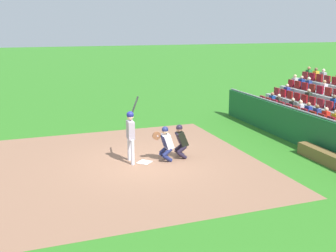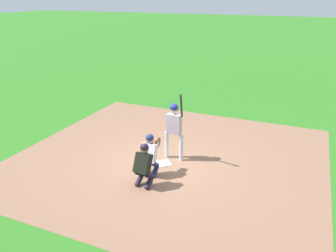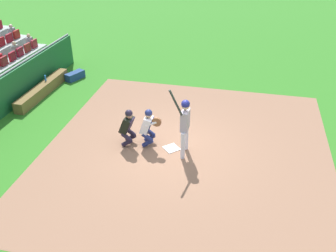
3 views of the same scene
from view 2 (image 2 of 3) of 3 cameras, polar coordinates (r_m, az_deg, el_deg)
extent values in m
plane|color=#2E7320|center=(10.60, -0.78, -6.44)|extent=(160.00, 160.00, 0.00)
cube|color=#8C634B|center=(11.00, 0.34, -5.31)|extent=(9.82, 9.15, 0.01)
cube|color=white|center=(10.60, -0.78, -6.36)|extent=(0.62, 0.62, 0.02)
cylinder|color=silver|center=(10.81, -0.23, -3.22)|extent=(0.13, 0.13, 0.89)
cylinder|color=silver|center=(10.62, 2.26, -3.70)|extent=(0.13, 0.13, 0.89)
cube|color=#A192A3|center=(10.41, 1.03, 0.35)|extent=(0.44, 0.22, 0.63)
sphere|color=#D6AD85|center=(10.25, 1.05, 2.82)|extent=(0.23, 0.23, 0.23)
sphere|color=navy|center=(10.23, 1.05, 3.15)|extent=(0.26, 0.26, 0.26)
cylinder|color=#A192A3|center=(10.26, 1.25, 1.83)|extent=(0.48, 0.15, 0.14)
cylinder|color=#A192A3|center=(10.20, 2.16, 1.69)|extent=(0.18, 0.15, 0.13)
cylinder|color=#222723|center=(9.86, 2.28, 3.54)|extent=(0.17, 0.41, 0.81)
sphere|color=black|center=(10.15, 2.38, 1.74)|extent=(0.06, 0.06, 0.06)
cylinder|color=navy|center=(10.00, -3.90, -7.34)|extent=(0.16, 0.39, 0.34)
cylinder|color=navy|center=(9.90, -3.93, -6.22)|extent=(0.16, 0.39, 0.33)
cylinder|color=navy|center=(9.89, -2.20, -7.67)|extent=(0.16, 0.39, 0.34)
cylinder|color=navy|center=(9.78, -2.22, -6.55)|extent=(0.16, 0.39, 0.33)
cube|color=white|center=(9.62, -3.28, -4.61)|extent=(0.44, 0.43, 0.60)
cube|color=navy|center=(9.72, -2.98, -4.31)|extent=(0.39, 0.22, 0.45)
sphere|color=tan|center=(9.53, -3.11, -2.39)|extent=(0.22, 0.22, 0.22)
cube|color=black|center=(9.53, -3.11, -2.39)|extent=(0.20, 0.11, 0.20)
sphere|color=navy|center=(9.51, -3.12, -2.06)|extent=(0.24, 0.24, 0.24)
cylinder|color=brown|center=(9.79, -1.79, -2.76)|extent=(0.09, 0.30, 0.30)
cylinder|color=white|center=(9.66, -2.03, -3.56)|extent=(0.18, 0.40, 0.22)
cylinder|color=black|center=(9.48, -4.90, -9.13)|extent=(0.17, 0.39, 0.34)
cylinder|color=black|center=(9.37, -4.94, -7.97)|extent=(0.17, 0.39, 0.33)
cylinder|color=black|center=(9.33, -3.22, -9.62)|extent=(0.17, 0.39, 0.34)
cylinder|color=black|center=(9.22, -3.25, -8.46)|extent=(0.17, 0.39, 0.33)
cube|color=black|center=(9.09, -4.32, -6.35)|extent=(0.45, 0.46, 0.60)
cube|color=black|center=(9.18, -3.91, -6.05)|extent=(0.39, 0.25, 0.45)
sphere|color=#AB7057|center=(9.00, -4.03, -4.03)|extent=(0.22, 0.22, 0.22)
cube|color=black|center=(9.00, -4.03, -4.03)|extent=(0.21, 0.13, 0.20)
sphere|color=black|center=(8.97, -4.04, -3.68)|extent=(0.24, 0.24, 0.24)
camera|label=1|loc=(21.37, -32.57, 18.06)|focal=44.11mm
camera|label=3|loc=(12.15, 56.41, 20.90)|focal=39.37mm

